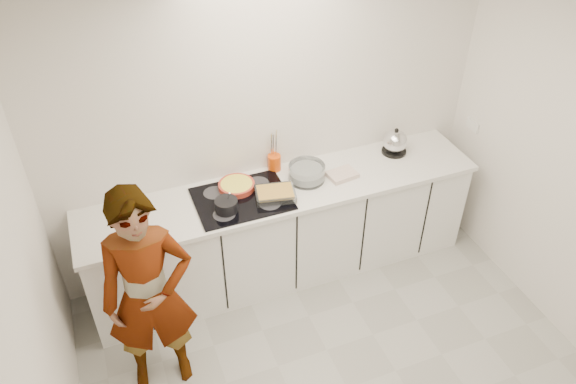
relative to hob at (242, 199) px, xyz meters
name	(u,v)px	position (x,y,z in m)	size (l,w,h in m)	color
ceiling	(385,47)	(0.35, -1.26, 1.68)	(3.60, 3.20, 0.00)	white
wall_back	(269,126)	(0.35, 0.34, 0.38)	(3.60, 0.00, 2.60)	silver
wall_left	(32,354)	(-1.45, -1.26, 0.38)	(0.00, 3.20, 2.60)	silver
base_cabinets	(284,233)	(0.35, 0.02, -0.48)	(3.20, 0.58, 0.87)	white
countertop	(283,190)	(0.35, 0.02, -0.03)	(3.24, 0.64, 0.04)	white
hob	(242,199)	(0.00, 0.00, 0.00)	(0.72, 0.54, 0.01)	black
tart_dish	(237,185)	(0.00, 0.13, 0.03)	(0.37, 0.37, 0.05)	#BA3826
saucepan	(226,205)	(-0.15, -0.10, 0.06)	(0.19, 0.19, 0.16)	black
baking_dish	(275,194)	(0.25, -0.08, 0.04)	(0.34, 0.28, 0.06)	silver
mixing_bowl	(307,173)	(0.56, 0.06, 0.06)	(0.35, 0.35, 0.14)	silver
tea_towel	(342,175)	(0.85, -0.01, 0.01)	(0.23, 0.17, 0.04)	white
kettle	(395,142)	(1.42, 0.15, 0.09)	(0.22, 0.22, 0.24)	black
utensil_crock	(274,163)	(0.37, 0.29, 0.06)	(0.11, 0.11, 0.13)	#E54C09
cook	(149,296)	(-0.84, -0.65, -0.08)	(0.61, 0.40, 1.67)	white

